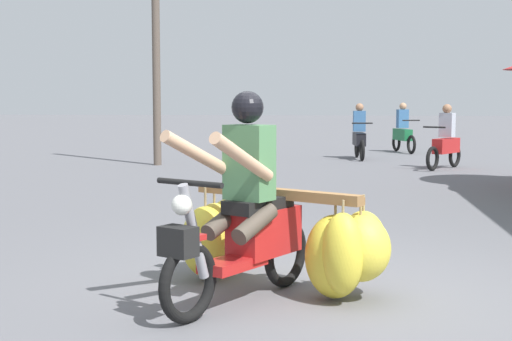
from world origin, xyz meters
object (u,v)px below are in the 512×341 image
Objects in this scene: motorbike_distant_ahead_left at (446,143)px; motorbike_distant_far_ahead at (403,132)px; motorbike_main_loaded at (276,235)px; motorbike_distant_ahead_right at (359,136)px; utility_pole at (156,35)px.

motorbike_distant_ahead_left is 0.89× the size of motorbike_distant_far_ahead.
motorbike_main_loaded is at bearing -104.79° from motorbike_distant_ahead_left.
utility_pole is (-4.64, -2.23, 2.37)m from motorbike_distant_ahead_right.
motorbike_distant_far_ahead is at bearing 61.94° from motorbike_distant_ahead_right.
utility_pole is (-5.93, -4.65, 2.37)m from motorbike_distant_far_ahead.
utility_pole is (-6.42, 0.20, 2.37)m from motorbike_distant_ahead_left.
motorbike_main_loaded reaches higher than motorbike_distant_ahead_right.
utility_pole is at bearing 108.51° from motorbike_main_loaded.
motorbike_distant_far_ahead is at bearing 38.11° from utility_pole.
motorbike_main_loaded is at bearing -94.47° from motorbike_distant_ahead_right.
motorbike_distant_ahead_left and motorbike_distant_ahead_right have the same top height.
motorbike_distant_far_ahead is 0.27× the size of utility_pole.
motorbike_distant_ahead_right is at bearing -118.06° from motorbike_distant_far_ahead.
motorbike_distant_ahead_left is at bearing -53.72° from motorbike_distant_ahead_right.
motorbike_distant_ahead_left is 0.24× the size of utility_pole.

